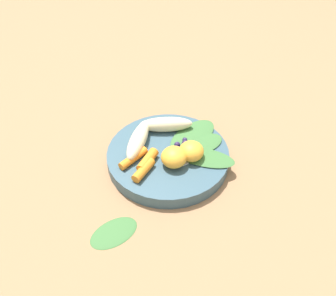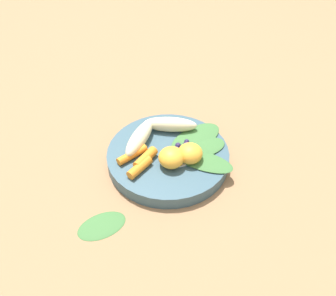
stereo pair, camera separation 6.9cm
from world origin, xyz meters
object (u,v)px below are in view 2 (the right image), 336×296
object	(u,v)px
banana_peeled_right	(168,124)
orange_segment_near	(190,153)
bowl	(168,156)
banana_peeled_left	(140,138)
kale_leaf_stray	(102,225)

from	to	relation	value
banana_peeled_right	orange_segment_near	distance (m)	0.10
bowl	banana_peeled_left	world-z (taller)	banana_peeled_left
banana_peeled_right	kale_leaf_stray	size ratio (longest dim) A/B	1.31
orange_segment_near	banana_peeled_left	bearing A→B (deg)	-21.86
kale_leaf_stray	orange_segment_near	bearing A→B (deg)	-166.76
bowl	orange_segment_near	xyz separation A→B (m)	(-0.04, 0.02, 0.03)
bowl	kale_leaf_stray	distance (m)	0.19
bowl	orange_segment_near	bearing A→B (deg)	154.96
banana_peeled_left	banana_peeled_right	bearing A→B (deg)	147.49
orange_segment_near	kale_leaf_stray	size ratio (longest dim) A/B	0.56
banana_peeled_left	banana_peeled_right	xyz separation A→B (m)	(-0.05, -0.05, 0.00)
banana_peeled_left	banana_peeled_right	distance (m)	0.07
banana_peeled_left	orange_segment_near	size ratio (longest dim) A/B	2.33
orange_segment_near	banana_peeled_right	bearing A→B (deg)	-61.10
banana_peeled_right	bowl	bearing A→B (deg)	94.29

